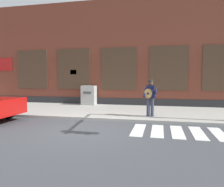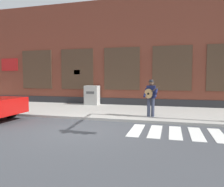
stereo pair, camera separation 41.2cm
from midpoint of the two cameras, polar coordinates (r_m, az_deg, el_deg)
The scene contains 6 objects.
ground_plane at distance 8.00m, azimuth -6.45°, elevation -9.42°, with size 160.00×160.00×0.00m, color #424449.
sidewalk at distance 11.90m, azimuth 0.98°, elevation -4.62°, with size 28.00×4.83×0.11m.
building_backdrop at distance 16.14m, azimuth 4.88°, elevation 9.72°, with size 28.00×4.06×6.89m.
crosswalk at distance 8.10m, azimuth 27.32°, elevation -9.67°, with size 5.78×1.90×0.01m.
busker at distance 9.98m, azimuth 11.21°, elevation -0.57°, with size 0.71×0.55×1.67m.
utility_box at distance 14.23m, azimuth -4.42°, elevation -0.43°, with size 0.89×0.68×1.24m.
Camera 2 is at (3.07, -7.18, 1.88)m, focal length 35.00 mm.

